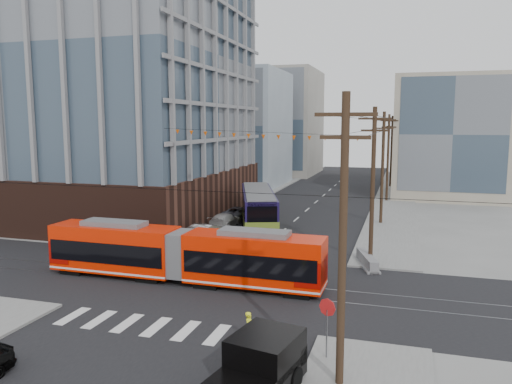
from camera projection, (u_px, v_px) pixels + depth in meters
The scene contains 17 objects.
ground at pixel (196, 307), 27.01m from camera, with size 160.00×160.00×0.00m, color slate.
office_building at pixel (90, 81), 53.12m from camera, with size 30.00×25.00×28.60m, color #381E16.
bg_bldg_nw_near at pixel (227, 129), 79.95m from camera, with size 18.00×16.00×18.00m, color #8C99A5.
bg_bldg_ne_near at pixel (448, 137), 66.92m from camera, with size 14.00×14.00×16.00m, color gray.
bg_bldg_nw_far at pixel (276, 123), 97.94m from camera, with size 16.00×18.00×20.00m, color gray.
bg_bldg_ne_far at pixel (451, 140), 85.47m from camera, with size 16.00×16.00×14.00m, color #8C99A5.
utility_pole_near at pixel (343, 245), 18.15m from camera, with size 0.30×0.30×11.00m, color black.
utility_pole_far at pixel (391, 152), 76.99m from camera, with size 0.30×0.30×11.00m, color black.
streetcar at pixel (182, 255), 31.20m from camera, with size 17.98×2.53×3.47m, color red, non-canonical shape.
city_bus at pixel (258, 209), 47.17m from camera, with size 2.85×13.17×3.73m, color #19113C, non-canonical shape.
pickup_truck at pixel (243, 382), 17.13m from camera, with size 2.23×6.25×2.12m, color black, non-canonical shape.
parked_car_silver at pixel (207, 233), 41.47m from camera, with size 1.72×4.93×1.62m, color #AFAFAF.
parked_car_white at pixel (225, 220), 47.88m from camera, with size 1.86×4.58×1.33m, color #B7B7B7.
parked_car_grey at pixel (240, 213), 51.62m from camera, with size 2.20×4.77×1.33m, color #4A4D58.
pedestrian at pixel (249, 328), 22.40m from camera, with size 0.55×0.36×1.51m, color yellow.
stop_sign at pixel (327, 332), 20.78m from camera, with size 0.77×0.77×2.53m, color red, non-canonical shape.
jersey_barrier at pixel (367, 260), 34.76m from camera, with size 0.92×4.07×0.81m, color gray.
Camera 1 is at (10.55, -23.87, 9.90)m, focal length 35.00 mm.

